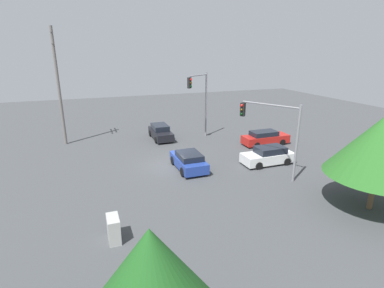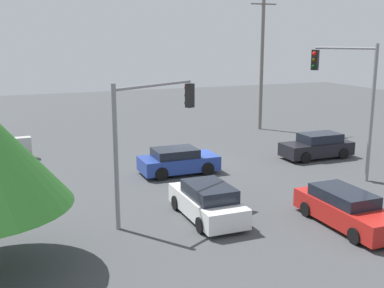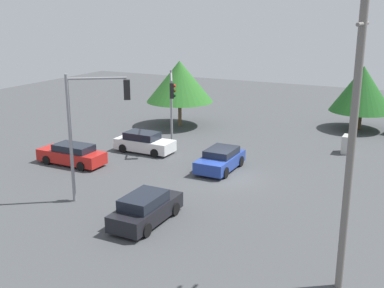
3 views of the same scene
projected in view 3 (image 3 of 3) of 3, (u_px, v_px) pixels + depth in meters
name	position (u px, v px, depth m)	size (l,w,h in m)	color
ground_plane	(228.00, 177.00, 30.10)	(80.00, 80.00, 0.00)	#424447
sedan_dark	(146.00, 209.00, 23.51)	(4.40, 1.89, 1.52)	black
sedan_blue	(220.00, 160.00, 31.33)	(4.20, 2.05, 1.40)	#233D93
sedan_white	(144.00, 143.00, 35.25)	(1.91, 4.36, 1.48)	silver
sedan_red	(72.00, 155.00, 32.43)	(1.84, 4.74, 1.41)	red
traffic_signal_main	(172.00, 96.00, 35.52)	(4.20, 2.57, 5.63)	gray
traffic_signal_cross	(92.00, 117.00, 25.29)	(2.08, 2.83, 6.95)	gray
utility_pole_tall	(352.00, 135.00, 16.64)	(2.20, 0.28, 11.29)	slate
electrical_cabinet	(347.00, 144.00, 35.01)	(1.16, 0.59, 1.31)	#B2B2AD
tree_far	(362.00, 89.00, 41.12)	(5.35, 5.35, 5.51)	#4C3823
tree_corner	(180.00, 81.00, 42.32)	(5.91, 5.91, 5.82)	brown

